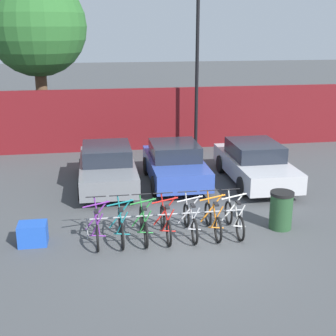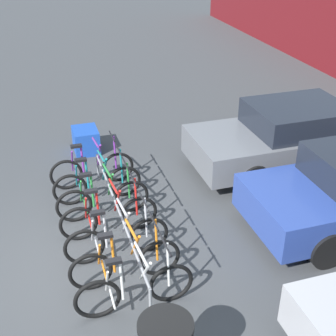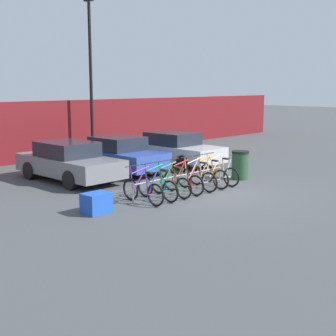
# 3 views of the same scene
# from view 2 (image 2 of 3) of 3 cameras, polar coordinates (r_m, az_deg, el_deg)

# --- Properties ---
(ground_plane) EXTENTS (120.00, 120.00, 0.00)m
(ground_plane) POSITION_cam_2_polar(r_m,az_deg,el_deg) (7.76, -9.95, -11.35)
(ground_plane) COLOR #424447
(bike_rack) EXTENTS (4.11, 0.04, 0.57)m
(bike_rack) POSITION_cam_2_polar(r_m,az_deg,el_deg) (8.01, -6.13, -5.16)
(bike_rack) COLOR gray
(bike_rack) RESTS_ON ground
(bicycle_purple) EXTENTS (0.68, 1.71, 1.05)m
(bicycle_purple) POSITION_cam_2_polar(r_m,az_deg,el_deg) (9.56, -9.21, -0.10)
(bicycle_purple) COLOR black
(bicycle_purple) RESTS_ON ground
(bicycle_teal) EXTENTS (0.68, 1.71, 1.05)m
(bicycle_teal) POSITION_cam_2_polar(r_m,az_deg,el_deg) (9.05, -8.59, -1.86)
(bicycle_teal) COLOR black
(bicycle_teal) RESTS_ON ground
(bicycle_green) EXTENTS (0.68, 1.71, 1.05)m
(bicycle_green) POSITION_cam_2_polar(r_m,az_deg,el_deg) (8.56, -7.92, -3.75)
(bicycle_green) COLOR black
(bicycle_green) RESTS_ON ground
(bicycle_red) EXTENTS (0.68, 1.71, 1.05)m
(bicycle_red) POSITION_cam_2_polar(r_m,az_deg,el_deg) (8.09, -7.18, -5.83)
(bicycle_red) COLOR black
(bicycle_red) RESTS_ON ground
(bicycle_silver) EXTENTS (0.68, 1.71, 1.05)m
(bicycle_silver) POSITION_cam_2_polar(r_m,az_deg,el_deg) (7.57, -6.22, -8.52)
(bicycle_silver) COLOR black
(bicycle_silver) RESTS_ON ground
(bicycle_orange) EXTENTS (0.68, 1.71, 1.05)m
(bicycle_orange) POSITION_cam_2_polar(r_m,az_deg,el_deg) (7.11, -5.19, -11.36)
(bicycle_orange) COLOR black
(bicycle_orange) RESTS_ON ground
(bicycle_white) EXTENTS (0.68, 1.71, 1.05)m
(bicycle_white) POSITION_cam_2_polar(r_m,az_deg,el_deg) (6.69, -4.04, -14.43)
(bicycle_white) COLOR black
(bicycle_white) RESTS_ON ground
(car_grey) EXTENTS (1.91, 4.35, 1.40)m
(car_grey) POSITION_cam_2_polar(r_m,az_deg,el_deg) (10.43, 14.84, 3.79)
(car_grey) COLOR slate
(car_grey) RESTS_ON ground
(cargo_crate) EXTENTS (0.70, 0.56, 0.55)m
(cargo_crate) POSITION_cam_2_polar(r_m,az_deg,el_deg) (11.03, -9.98, 3.35)
(cargo_crate) COLOR blue
(cargo_crate) RESTS_ON ground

